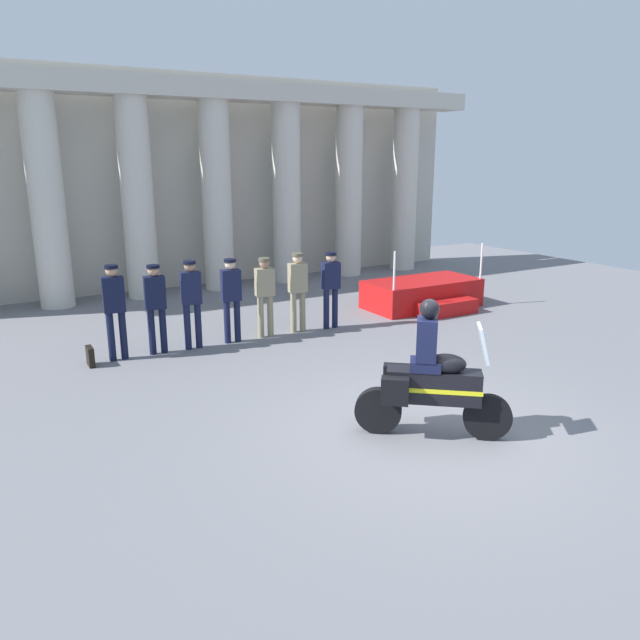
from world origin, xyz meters
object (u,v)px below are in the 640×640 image
officer_in_row_6 (331,284)px  officer_in_row_3 (231,294)px  officer_in_row_4 (265,291)px  officer_in_row_5 (298,286)px  briefcase_on_ground (90,356)px  officer_in_row_0 (114,305)px  officer_in_row_1 (155,302)px  reviewing_stand (424,295)px  motorcycle_with_rider (428,380)px  officer_in_row_2 (191,297)px

officer_in_row_6 → officer_in_row_3: bearing=5.0°
officer_in_row_3 → officer_in_row_4: bearing=-172.0°
officer_in_row_5 → officer_in_row_3: bearing=8.0°
officer_in_row_4 → officer_in_row_5: 0.78m
officer_in_row_3 → officer_in_row_6: bearing=-175.0°
briefcase_on_ground → officer_in_row_0: bearing=12.0°
officer_in_row_5 → officer_in_row_1: bearing=7.1°
officer_in_row_6 → reviewing_stand: bearing=-164.2°
reviewing_stand → briefcase_on_ground: (-8.08, -0.46, -0.15)m
officer_in_row_1 → officer_in_row_6: bearing=-174.5°
officer_in_row_0 → briefcase_on_ground: bearing=19.2°
officer_in_row_4 → officer_in_row_5: bearing=-172.0°
reviewing_stand → officer_in_row_4: 4.60m
briefcase_on_ground → motorcycle_with_rider: bearing=-57.3°
officer_in_row_3 → reviewing_stand: bearing=-168.8°
officer_in_row_5 → officer_in_row_6: size_ratio=1.02×
officer_in_row_6 → officer_in_row_0: bearing=5.8°
officer_in_row_2 → officer_in_row_3: officer_in_row_2 is taller
officer_in_row_0 → briefcase_on_ground: (-0.52, -0.11, -0.88)m
officer_in_row_5 → briefcase_on_ground: (-4.31, -0.11, -0.83)m
officer_in_row_4 → briefcase_on_ground: (-3.54, -0.10, -0.81)m
officer_in_row_3 → officer_in_row_0: bearing=6.7°
officer_in_row_4 → officer_in_row_6: bearing=-176.4°
reviewing_stand → officer_in_row_1: bearing=-177.1°
briefcase_on_ground → officer_in_row_3: bearing=1.9°
officer_in_row_1 → officer_in_row_0: bearing=7.7°
reviewing_stand → officer_in_row_0: size_ratio=1.60×
officer_in_row_1 → officer_in_row_6: size_ratio=1.02×
officer_in_row_3 → motorcycle_with_rider: motorcycle_with_rider is taller
officer_in_row_1 → officer_in_row_6: officer_in_row_1 is taller
officer_in_row_0 → motorcycle_with_rider: (2.87, -5.39, -0.26)m
officer_in_row_0 → officer_in_row_5: 3.79m
officer_in_row_0 → officer_in_row_6: (4.55, -0.10, -0.06)m
officer_in_row_0 → officer_in_row_5: bearing=-172.8°
officer_in_row_5 → briefcase_on_ground: bearing=8.7°
officer_in_row_4 → reviewing_stand: bearing=-168.3°
officer_in_row_4 → officer_in_row_1: bearing=6.8°
officer_in_row_5 → motorcycle_with_rider: size_ratio=0.90×
officer_in_row_2 → officer_in_row_6: size_ratio=1.04×
officer_in_row_0 → officer_in_row_2: officer_in_row_0 is taller
officer_in_row_2 → officer_in_row_3: 0.83m
officer_in_row_2 → officer_in_row_6: 3.11m
officer_in_row_0 → officer_in_row_6: officer_in_row_0 is taller
officer_in_row_1 → officer_in_row_5: bearing=-172.9°
officer_in_row_0 → officer_in_row_3: size_ratio=1.04×
motorcycle_with_rider → briefcase_on_ground: bearing=161.9°
officer_in_row_2 → officer_in_row_3: bearing=-172.4°
officer_in_row_1 → officer_in_row_2: size_ratio=0.99×
officer_in_row_1 → officer_in_row_2: 0.69m
officer_in_row_5 → officer_in_row_6: (0.76, -0.11, -0.01)m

